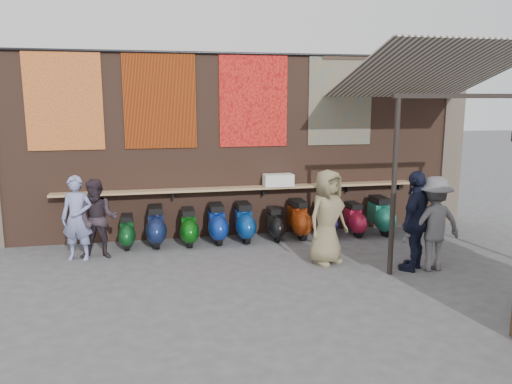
# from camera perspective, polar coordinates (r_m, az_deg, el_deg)

# --- Properties ---
(ground) EXTENTS (70.00, 70.00, 0.00)m
(ground) POSITION_cam_1_polar(r_m,az_deg,el_deg) (9.03, 1.10, -9.01)
(ground) COLOR #474749
(ground) RESTS_ON ground
(brick_wall) EXTENTS (10.00, 0.40, 4.00)m
(brick_wall) POSITION_cam_1_polar(r_m,az_deg,el_deg) (11.20, -2.01, 5.30)
(brick_wall) COLOR brown
(brick_wall) RESTS_ON ground
(pier_right) EXTENTS (0.50, 0.50, 4.00)m
(pier_right) POSITION_cam_1_polar(r_m,az_deg,el_deg) (13.14, 21.03, 5.39)
(pier_right) COLOR #4C4238
(pier_right) RESTS_ON ground
(eating_counter) EXTENTS (8.00, 0.32, 0.05)m
(eating_counter) POSITION_cam_1_polar(r_m,az_deg,el_deg) (10.96, -1.64, 0.44)
(eating_counter) COLOR #9E7A51
(eating_counter) RESTS_ON brick_wall
(shelf_box) EXTENTS (0.65, 0.32, 0.27)m
(shelf_box) POSITION_cam_1_polar(r_m,az_deg,el_deg) (11.08, 2.56, 1.37)
(shelf_box) COLOR white
(shelf_box) RESTS_ON eating_counter
(tapestry_redgold) EXTENTS (1.50, 0.02, 2.00)m
(tapestry_redgold) POSITION_cam_1_polar(r_m,az_deg,el_deg) (10.89, -21.10, 9.73)
(tapestry_redgold) COLOR maroon
(tapestry_redgold) RESTS_ON brick_wall
(tapestry_sun) EXTENTS (1.50, 0.02, 2.00)m
(tapestry_sun) POSITION_cam_1_polar(r_m,az_deg,el_deg) (10.77, -10.92, 10.24)
(tapestry_sun) COLOR #CE450C
(tapestry_sun) RESTS_ON brick_wall
(tapestry_orange) EXTENTS (1.50, 0.02, 2.00)m
(tapestry_orange) POSITION_cam_1_polar(r_m,az_deg,el_deg) (11.00, -0.27, 10.43)
(tapestry_orange) COLOR red
(tapestry_orange) RESTS_ON brick_wall
(tapestry_multi) EXTENTS (1.50, 0.02, 2.00)m
(tapestry_multi) POSITION_cam_1_polar(r_m,az_deg,el_deg) (11.57, 9.63, 10.29)
(tapestry_multi) COLOR #21637B
(tapestry_multi) RESTS_ON brick_wall
(hang_rail) EXTENTS (9.50, 0.06, 0.06)m
(hang_rail) POSITION_cam_1_polar(r_m,az_deg,el_deg) (10.97, -1.86, 15.55)
(hang_rail) COLOR black
(hang_rail) RESTS_ON brick_wall
(scooter_stool_0) EXTENTS (0.32, 0.70, 0.67)m
(scooter_stool_0) POSITION_cam_1_polar(r_m,az_deg,el_deg) (10.66, -14.51, -4.41)
(scooter_stool_0) COLOR #0E461B
(scooter_stool_0) RESTS_ON ground
(scooter_stool_1) EXTENTS (0.39, 0.86, 0.82)m
(scooter_stool_1) POSITION_cam_1_polar(r_m,az_deg,el_deg) (10.65, -11.35, -3.86)
(scooter_stool_1) COLOR #131E47
(scooter_stool_1) RESTS_ON ground
(scooter_stool_2) EXTENTS (0.36, 0.79, 0.75)m
(scooter_stool_2) POSITION_cam_1_polar(r_m,az_deg,el_deg) (10.61, -7.71, -3.99)
(scooter_stool_2) COLOR #0B4F0E
(scooter_stool_2) RESTS_ON ground
(scooter_stool_3) EXTENTS (0.39, 0.86, 0.81)m
(scooter_stool_3) POSITION_cam_1_polar(r_m,az_deg,el_deg) (10.72, -4.49, -3.61)
(scooter_stool_3) COLOR navy
(scooter_stool_3) RESTS_ON ground
(scooter_stool_4) EXTENTS (0.39, 0.86, 0.82)m
(scooter_stool_4) POSITION_cam_1_polar(r_m,az_deg,el_deg) (10.80, -1.38, -3.46)
(scooter_stool_4) COLOR navy
(scooter_stool_4) RESTS_ON ground
(scooter_stool_5) EXTENTS (0.33, 0.73, 0.69)m
(scooter_stool_5) POSITION_cam_1_polar(r_m,az_deg,el_deg) (10.91, 2.14, -3.67)
(scooter_stool_5) COLOR black
(scooter_stool_5) RESTS_ON ground
(scooter_stool_6) EXTENTS (0.39, 0.87, 0.82)m
(scooter_stool_6) POSITION_cam_1_polar(r_m,az_deg,el_deg) (11.08, 4.90, -3.11)
(scooter_stool_6) COLOR #94310D
(scooter_stool_6) RESTS_ON ground
(scooter_stool_7) EXTENTS (0.36, 0.79, 0.75)m
(scooter_stool_7) POSITION_cam_1_polar(r_m,az_deg,el_deg) (11.31, 7.90, -3.09)
(scooter_stool_7) COLOR navy
(scooter_stool_7) RESTS_ON ground
(scooter_stool_8) EXTENTS (0.34, 0.76, 0.72)m
(scooter_stool_8) POSITION_cam_1_polar(r_m,az_deg,el_deg) (11.48, 11.15, -3.06)
(scooter_stool_8) COLOR maroon
(scooter_stool_8) RESTS_ON ground
(scooter_stool_9) EXTENTS (0.39, 0.88, 0.83)m
(scooter_stool_9) POSITION_cam_1_polar(r_m,az_deg,el_deg) (11.73, 14.04, -2.62)
(scooter_stool_9) COLOR #1B6E5A
(scooter_stool_9) RESTS_ON ground
(diner_left) EXTENTS (0.66, 0.51, 1.62)m
(diner_left) POSITION_cam_1_polar(r_m,az_deg,el_deg) (10.03, -19.77, -2.82)
(diner_left) COLOR #7980B0
(diner_left) RESTS_ON ground
(diner_right) EXTENTS (0.83, 0.69, 1.54)m
(diner_right) POSITION_cam_1_polar(r_m,az_deg,el_deg) (10.00, -17.63, -2.99)
(diner_right) COLOR #2E242B
(diner_right) RESTS_ON ground
(shopper_navy) EXTENTS (1.08, 1.02, 1.80)m
(shopper_navy) POSITION_cam_1_polar(r_m,az_deg,el_deg) (9.30, 17.77, -3.16)
(shopper_navy) COLOR black
(shopper_navy) RESTS_ON ground
(shopper_grey) EXTENTS (1.12, 0.68, 1.70)m
(shopper_grey) POSITION_cam_1_polar(r_m,az_deg,el_deg) (9.41, 19.57, -3.43)
(shopper_grey) COLOR #5A595E
(shopper_grey) RESTS_ON ground
(shopper_tan) EXTENTS (1.02, 0.88, 1.77)m
(shopper_tan) POSITION_cam_1_polar(r_m,az_deg,el_deg) (9.30, 8.15, -2.86)
(shopper_tan) COLOR #786D4C
(shopper_tan) RESTS_ON ground
(awning_canvas) EXTENTS (3.20, 3.28, 0.97)m
(awning_canvas) POSITION_cam_1_polar(r_m,az_deg,el_deg) (10.69, 19.08, 12.81)
(awning_canvas) COLOR beige
(awning_canvas) RESTS_ON brick_wall
(awning_ledger) EXTENTS (3.30, 0.08, 0.12)m
(awning_ledger) POSITION_cam_1_polar(r_m,az_deg,el_deg) (12.11, 15.22, 14.59)
(awning_ledger) COLOR #33261C
(awning_ledger) RESTS_ON brick_wall
(awning_header) EXTENTS (3.00, 0.08, 0.08)m
(awning_header) POSITION_cam_1_polar(r_m,az_deg,el_deg) (9.42, 23.65, 10.02)
(awning_header) COLOR black
(awning_header) RESTS_ON awning_post_left
(awning_post_left) EXTENTS (0.09, 0.09, 3.10)m
(awning_post_left) POSITION_cam_1_polar(r_m,az_deg,el_deg) (8.81, 15.48, 0.53)
(awning_post_left) COLOR black
(awning_post_left) RESTS_ON ground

